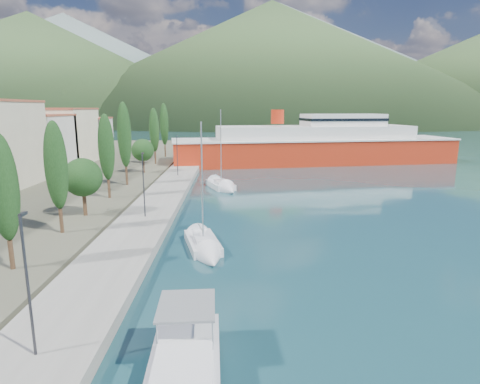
{
  "coord_description": "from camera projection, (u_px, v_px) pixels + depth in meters",
  "views": [
    {
      "loc": [
        -0.78,
        -21.3,
        10.88
      ],
      "look_at": [
        0.0,
        14.0,
        3.5
      ],
      "focal_mm": 30.0,
      "sensor_mm": 36.0,
      "label": 1
    }
  ],
  "objects": [
    {
      "name": "hills_near",
      "position": [
        335.0,
        67.0,
        379.69
      ],
      "size": [
        1010.0,
        520.0,
        115.0
      ],
      "color": "#39542C",
      "rests_on": "ground"
    },
    {
      "name": "lamp_posts",
      "position": [
        145.0,
        181.0,
        38.18
      ],
      "size": [
        0.15,
        46.39,
        6.06
      ],
      "color": "#2D2D33",
      "rests_on": "quay"
    },
    {
      "name": "ferry",
      "position": [
        315.0,
        146.0,
        80.76
      ],
      "size": [
        57.74,
        20.21,
        11.24
      ],
      "color": "red",
      "rests_on": "ground"
    },
    {
      "name": "quay",
      "position": [
        163.0,
        197.0,
        48.25
      ],
      "size": [
        5.0,
        88.0,
        0.8
      ],
      "primitive_type": "cube",
      "color": "gray",
      "rests_on": "ground"
    },
    {
      "name": "hills_far",
      "position": [
        321.0,
        64.0,
        615.77
      ],
      "size": [
        1480.0,
        900.0,
        180.0
      ],
      "color": "slate",
      "rests_on": "ground"
    },
    {
      "name": "sailboat_near",
      "position": [
        207.0,
        251.0,
        30.29
      ],
      "size": [
        3.98,
        7.83,
        10.8
      ],
      "color": "silver",
      "rests_on": "ground"
    },
    {
      "name": "sailboat_mid",
      "position": [
        225.0,
        188.0,
        54.29
      ],
      "size": [
        5.19,
        8.39,
        11.76
      ],
      "color": "silver",
      "rests_on": "ground"
    },
    {
      "name": "town_buildings",
      "position": [
        13.0,
        146.0,
        57.37
      ],
      "size": [
        9.2,
        69.2,
        11.3
      ],
      "color": "beige",
      "rests_on": "land_strip"
    },
    {
      "name": "tree_row",
      "position": [
        124.0,
        147.0,
        52.7
      ],
      "size": [
        3.66,
        63.42,
        11.28
      ],
      "color": "#47301E",
      "rests_on": "land_strip"
    },
    {
      "name": "ground",
      "position": [
        233.0,
        140.0,
        140.52
      ],
      "size": [
        1400.0,
        1400.0,
        0.0
      ],
      "primitive_type": "plane",
      "color": "#1A424B"
    }
  ]
}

